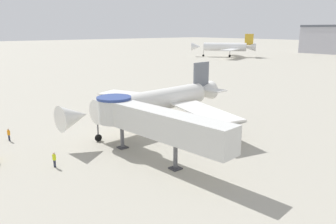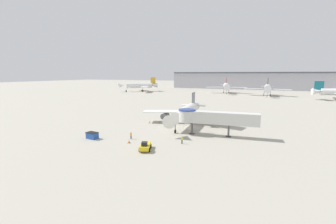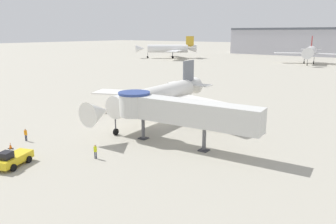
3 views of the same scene
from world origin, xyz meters
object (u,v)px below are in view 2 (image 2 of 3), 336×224
at_px(ground_crew_marshaller, 182,139).
at_px(background_jet_black_tail, 268,88).
at_px(main_airplane, 186,112).
at_px(traffic_cone_port_wing, 150,122).
at_px(ground_crew_wing_walker, 131,135).
at_px(traffic_cone_apron_front, 129,141).
at_px(jet_bridge, 212,117).
at_px(service_container_blue, 92,135).
at_px(background_jet_red_tail, 227,86).
at_px(background_jet_gold_tail, 140,85).
at_px(pushback_tug_yellow, 145,146).

xyz_separation_m(ground_crew_marshaller, background_jet_black_tail, (17.55, 120.44, 4.25)).
relative_size(main_airplane, ground_crew_marshaller, 17.13).
height_order(traffic_cone_port_wing, ground_crew_wing_walker, ground_crew_wing_walker).
height_order(traffic_cone_apron_front, traffic_cone_port_wing, traffic_cone_apron_front).
relative_size(jet_bridge, background_jet_black_tail, 0.63).
bearing_deg(background_jet_black_tail, ground_crew_wing_walker, -103.23).
height_order(jet_bridge, service_container_blue, jet_bridge).
bearing_deg(ground_crew_marshaller, background_jet_black_tail, -126.34).
distance_m(background_jet_red_tail, background_jet_gold_tail, 70.31).
bearing_deg(traffic_cone_apron_front, pushback_tug_yellow, -25.62).
height_order(main_airplane, background_jet_gold_tail, background_jet_gold_tail).
relative_size(background_jet_red_tail, background_jet_black_tail, 1.01).
height_order(background_jet_red_tail, background_jet_gold_tail, background_jet_red_tail).
xyz_separation_m(jet_bridge, service_container_blue, (-24.35, -13.35, -3.64)).
distance_m(main_airplane, traffic_cone_port_wing, 11.39).
bearing_deg(background_jet_red_tail, service_container_blue, -104.32).
distance_m(traffic_cone_port_wing, background_jet_gold_tail, 124.26).
height_order(ground_crew_marshaller, background_jet_red_tail, background_jet_red_tail).
bearing_deg(ground_crew_wing_walker, jet_bridge, 8.21).
distance_m(service_container_blue, ground_crew_marshaller, 20.58).
xyz_separation_m(service_container_blue, traffic_cone_port_wing, (4.36, 19.70, -0.38)).
bearing_deg(pushback_tug_yellow, traffic_cone_apron_front, 133.64).
xyz_separation_m(jet_bridge, background_jet_black_tail, (13.29, 111.56, 0.80)).
xyz_separation_m(traffic_cone_apron_front, traffic_cone_port_wing, (-5.16, 19.23, -0.02)).
bearing_deg(pushback_tug_yellow, jet_bridge, 37.66).
xyz_separation_m(jet_bridge, ground_crew_marshaller, (-4.26, -8.88, -3.45)).
bearing_deg(pushback_tug_yellow, ground_crew_marshaller, 30.67).
relative_size(pushback_tug_yellow, ground_crew_wing_walker, 2.79).
bearing_deg(background_jet_black_tail, traffic_cone_apron_front, -102.43).
distance_m(jet_bridge, ground_crew_marshaller, 10.44).
xyz_separation_m(traffic_cone_port_wing, ground_crew_marshaller, (15.72, -15.23, 0.57)).
bearing_deg(ground_crew_wing_walker, pushback_tug_yellow, -63.06).
distance_m(main_airplane, traffic_cone_apron_front, 22.31).
bearing_deg(ground_crew_marshaller, traffic_cone_apron_front, -7.31).
distance_m(main_airplane, ground_crew_wing_walker, 20.03).
height_order(ground_crew_wing_walker, background_jet_black_tail, background_jet_black_tail).
distance_m(jet_bridge, service_container_blue, 28.01).
bearing_deg(background_jet_gold_tail, jet_bridge, -2.00).
xyz_separation_m(main_airplane, pushback_tug_yellow, (-0.19, -23.92, -2.88)).
bearing_deg(jet_bridge, ground_crew_marshaller, -121.36).
bearing_deg(jet_bridge, background_jet_black_tail, 77.50).
bearing_deg(traffic_cone_apron_front, traffic_cone_port_wing, 105.01).
bearing_deg(background_jet_gold_tail, background_jet_black_tail, 50.53).
xyz_separation_m(ground_crew_marshaller, background_jet_red_tail, (-10.73, 130.50, 4.30)).
height_order(pushback_tug_yellow, ground_crew_marshaller, pushback_tug_yellow).
distance_m(service_container_blue, background_jet_black_tail, 130.53).
xyz_separation_m(jet_bridge, pushback_tug_yellow, (-9.50, -15.44, -3.57)).
bearing_deg(service_container_blue, traffic_cone_apron_front, 2.82).
relative_size(ground_crew_wing_walker, background_jet_black_tail, 0.05).
distance_m(pushback_tug_yellow, traffic_cone_apron_front, 5.93).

